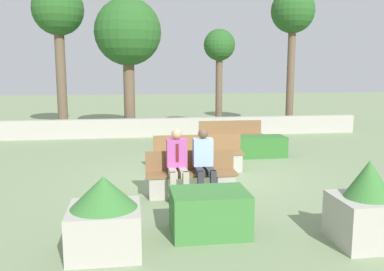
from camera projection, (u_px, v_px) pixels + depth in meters
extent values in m
plane|color=gray|center=(200.00, 178.00, 9.80)|extent=(60.00, 60.00, 0.00)
cube|color=#ADA89E|center=(174.00, 127.00, 15.56)|extent=(13.85, 0.30, 0.66)
cube|color=brown|center=(192.00, 174.00, 8.33)|extent=(1.78, 0.44, 0.05)
cube|color=brown|center=(190.00, 160.00, 8.53)|extent=(1.78, 0.04, 0.40)
cube|color=#ADA89E|center=(158.00, 187.00, 8.27)|extent=(0.36, 0.40, 0.42)
cube|color=#ADA89E|center=(225.00, 184.00, 8.46)|extent=(0.36, 0.40, 0.42)
cube|color=brown|center=(199.00, 154.00, 10.26)|extent=(2.16, 0.44, 0.05)
cube|color=brown|center=(197.00, 143.00, 10.46)|extent=(2.16, 0.04, 0.40)
cube|color=#ADA89E|center=(164.00, 164.00, 10.17)|extent=(0.36, 0.40, 0.42)
cube|color=#ADA89E|center=(233.00, 162.00, 10.41)|extent=(0.36, 0.40, 0.42)
cube|color=brown|center=(232.00, 136.00, 12.97)|extent=(1.96, 0.44, 0.05)
cube|color=brown|center=(230.00, 127.00, 13.17)|extent=(1.96, 0.04, 0.40)
cube|color=#ADA89E|center=(208.00, 144.00, 12.90)|extent=(0.36, 0.40, 0.42)
cube|color=#ADA89E|center=(256.00, 142.00, 13.11)|extent=(0.36, 0.40, 0.42)
cube|color=#B2A893|center=(173.00, 173.00, 8.05)|extent=(0.14, 0.46, 0.13)
cube|color=#B2A893|center=(183.00, 172.00, 8.08)|extent=(0.14, 0.46, 0.13)
cube|color=#B2A893|center=(173.00, 188.00, 7.86)|extent=(0.11, 0.11, 0.60)
cube|color=#B2A893|center=(186.00, 188.00, 7.90)|extent=(0.11, 0.11, 0.60)
cube|color=#B74C9E|center=(177.00, 153.00, 8.25)|extent=(0.38, 0.22, 0.54)
sphere|color=tan|center=(177.00, 134.00, 8.17)|extent=(0.20, 0.20, 0.20)
cube|color=maroon|center=(177.00, 153.00, 8.13)|extent=(0.06, 0.01, 0.35)
cube|color=#333338|center=(200.00, 172.00, 8.13)|extent=(0.14, 0.46, 0.13)
cube|color=#333338|center=(210.00, 172.00, 8.16)|extent=(0.14, 0.46, 0.13)
cube|color=#333338|center=(201.00, 187.00, 7.94)|extent=(0.11, 0.11, 0.60)
cube|color=#333338|center=(213.00, 187.00, 7.97)|extent=(0.11, 0.11, 0.60)
cube|color=#9EBCE0|center=(203.00, 152.00, 8.32)|extent=(0.38, 0.22, 0.54)
sphere|color=brown|center=(203.00, 134.00, 8.24)|extent=(0.20, 0.20, 0.20)
cube|color=#33702D|center=(256.00, 147.00, 12.03)|extent=(1.64, 0.71, 0.58)
cube|color=#3D7A38|center=(209.00, 212.00, 6.47)|extent=(1.15, 0.86, 0.67)
cube|color=#ADA89E|center=(105.00, 230.00, 5.82)|extent=(0.97, 0.97, 0.63)
cone|color=#387533|center=(104.00, 192.00, 5.74)|extent=(0.91, 0.91, 0.43)
cube|color=#ADA89E|center=(366.00, 220.00, 6.10)|extent=(0.90, 0.90, 0.69)
cone|color=#387533|center=(369.00, 179.00, 6.00)|extent=(0.67, 0.67, 0.54)
cylinder|color=brown|center=(61.00, 79.00, 16.37)|extent=(0.38, 0.38, 4.10)
sphere|color=#285B23|center=(58.00, 9.00, 15.96)|extent=(1.93, 1.93, 1.93)
cylinder|color=brown|center=(129.00, 92.00, 16.35)|extent=(0.42, 0.42, 3.11)
sphere|color=#285B23|center=(128.00, 32.00, 15.99)|extent=(2.51, 2.51, 2.51)
cylinder|color=brown|center=(219.00, 92.00, 16.84)|extent=(0.26, 0.26, 3.01)
sphere|color=#285B23|center=(219.00, 45.00, 16.55)|extent=(1.22, 1.22, 1.22)
cylinder|color=brown|center=(290.00, 77.00, 17.15)|extent=(0.30, 0.30, 4.20)
sphere|color=#285B23|center=(293.00, 11.00, 16.74)|extent=(1.72, 1.72, 1.72)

